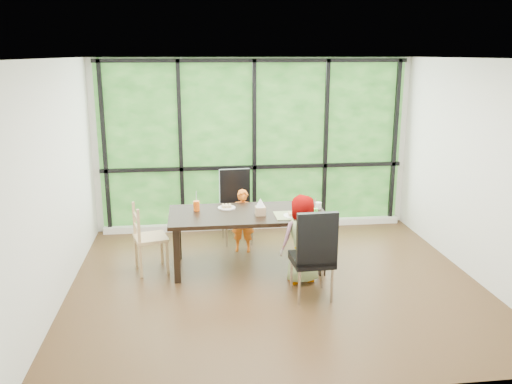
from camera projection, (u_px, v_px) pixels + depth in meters
ground at (275, 282)px, 6.58m from camera, size 5.00×5.00×0.00m
back_wall at (254, 145)px, 8.40m from camera, size 5.00×0.00×5.00m
foliage_backdrop at (254, 145)px, 8.38m from camera, size 4.80×0.02×2.65m
window_mullions at (254, 145)px, 8.34m from camera, size 4.80×0.06×2.65m
window_sill at (255, 225)px, 8.63m from camera, size 4.80×0.12×0.10m
dining_table at (248, 240)px, 6.98m from camera, size 2.10×1.14×0.75m
chair_window_leather at (237, 207)px, 7.87m from camera, size 0.49×0.49×1.08m
chair_interior_leather at (312, 253)px, 6.06m from camera, size 0.48×0.48×1.08m
chair_end_beech at (151, 238)px, 6.83m from camera, size 0.49×0.51×0.90m
child_toddler at (243, 221)px, 7.52m from camera, size 0.37×0.28×0.90m
child_older at (301, 239)px, 6.47m from camera, size 0.61×0.46×1.11m
placemat at (295, 215)px, 6.76m from camera, size 0.51×0.37×0.01m
plate_far at (227, 208)px, 7.07m from camera, size 0.24×0.24×0.01m
plate_near at (293, 216)px, 6.72m from camera, size 0.26×0.26×0.02m
orange_cup at (197, 206)px, 6.95m from camera, size 0.08×0.08×0.13m
green_cup at (315, 213)px, 6.69m from camera, size 0.07×0.07×0.11m
white_mug at (318, 206)px, 7.05m from camera, size 0.09×0.09×0.09m
tissue_box at (260, 211)px, 6.77m from camera, size 0.13×0.13×0.11m
crepe_rolls_far at (227, 206)px, 7.07m from camera, size 0.15×0.12×0.04m
crepe_rolls_near at (293, 214)px, 6.71m from camera, size 0.15×0.12×0.04m
straw_white at (196, 198)px, 6.92m from camera, size 0.01×0.04×0.20m
straw_pink at (315, 205)px, 6.67m from camera, size 0.01×0.04×0.20m
tissue at (260, 203)px, 6.74m from camera, size 0.12×0.12×0.11m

